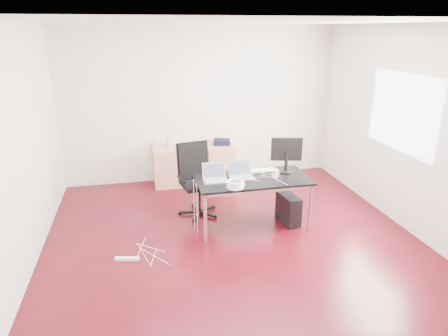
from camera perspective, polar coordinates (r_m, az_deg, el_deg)
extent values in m
plane|color=#3C060E|center=(5.55, 1.26, -10.18)|extent=(5.00, 5.00, 0.00)
plane|color=silver|center=(4.82, 1.52, 20.14)|extent=(5.00, 5.00, 0.00)
plane|color=silver|center=(7.39, -3.34, 8.96)|extent=(5.00, 0.00, 5.00)
plane|color=silver|center=(2.81, 13.91, -9.66)|extent=(5.00, 0.00, 5.00)
plane|color=silver|center=(5.04, -27.39, 1.80)|extent=(0.00, 5.00, 5.00)
plane|color=silver|center=(6.09, 24.93, 4.91)|extent=(0.00, 5.00, 5.00)
plane|color=white|center=(6.20, 23.99, 7.17)|extent=(0.00, 1.50, 1.50)
cube|color=black|center=(5.66, 4.12, -1.57)|extent=(1.60, 0.80, 0.03)
cube|color=silver|center=(5.34, -2.69, -7.18)|extent=(0.04, 0.04, 0.70)
cube|color=silver|center=(5.97, -3.87, -4.23)|extent=(0.04, 0.04, 0.70)
cube|color=silver|center=(5.76, 12.25, -5.56)|extent=(0.04, 0.04, 0.70)
cube|color=silver|center=(6.34, 9.66, -2.99)|extent=(0.04, 0.04, 0.70)
cylinder|color=black|center=(6.15, -3.61, -4.63)|extent=(0.06, 0.06, 0.47)
cube|color=black|center=(6.05, -3.66, -2.34)|extent=(0.55, 0.54, 0.06)
cube|color=black|center=(6.14, -4.41, 1.01)|extent=(0.47, 0.18, 0.55)
cube|color=#B27759|center=(7.33, -8.05, 0.20)|extent=(0.50, 0.50, 0.70)
cube|color=#B27759|center=(7.46, -0.57, 0.74)|extent=(0.50, 0.50, 0.70)
cube|color=black|center=(5.97, 9.17, -5.78)|extent=(0.26, 0.47, 0.44)
cylinder|color=black|center=(7.12, -1.53, -1.98)|extent=(0.25, 0.25, 0.28)
cube|color=white|center=(5.24, -13.68, -12.49)|extent=(0.31, 0.13, 0.04)
cube|color=silver|center=(5.51, -1.21, -1.88)|extent=(0.34, 0.24, 0.01)
cube|color=silver|center=(5.57, -1.41, -0.34)|extent=(0.33, 0.06, 0.22)
cube|color=#475166|center=(5.57, -1.39, -0.36)|extent=(0.29, 0.05, 0.18)
cube|color=silver|center=(5.62, 2.62, -1.44)|extent=(0.34, 0.24, 0.01)
cube|color=silver|center=(5.69, 2.29, 0.06)|extent=(0.33, 0.06, 0.22)
cube|color=#475166|center=(5.68, 2.31, 0.04)|extent=(0.29, 0.05, 0.18)
cylinder|color=black|center=(5.96, 8.81, -0.40)|extent=(0.26, 0.26, 0.02)
cylinder|color=black|center=(5.91, 8.89, 1.05)|extent=(0.05, 0.05, 0.30)
cube|color=black|center=(5.87, 8.92, 2.67)|extent=(0.45, 0.15, 0.34)
cube|color=#475166|center=(5.90, 8.82, 2.75)|extent=(0.39, 0.09, 0.29)
cube|color=white|center=(5.94, 5.34, -0.32)|extent=(0.45, 0.17, 0.02)
cylinder|color=white|center=(5.68, 7.29, -0.79)|extent=(0.10, 0.10, 0.12)
cylinder|color=#50361B|center=(5.74, 7.58, -0.72)|extent=(0.08, 0.08, 0.10)
torus|color=white|center=(5.29, 1.61, -2.71)|extent=(0.24, 0.24, 0.04)
torus|color=white|center=(5.27, 1.61, -2.35)|extent=(0.23, 0.23, 0.04)
torus|color=white|center=(5.26, 1.61, -1.99)|extent=(0.22, 0.22, 0.04)
cube|color=white|center=(5.38, 2.61, -2.37)|extent=(0.07, 0.07, 0.03)
cube|color=#9E9E9E|center=(7.25, -7.76, 3.64)|extent=(0.10, 0.09, 0.18)
cube|color=black|center=(7.37, -0.30, 3.73)|extent=(0.35, 0.30, 0.09)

